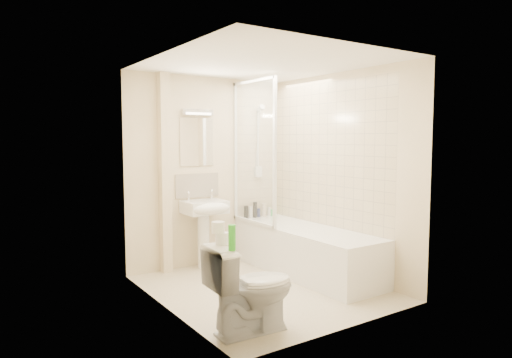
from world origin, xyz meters
TOP-DOWN VIEW (x-y plane):
  - floor at (0.00, 0.00)m, footprint 2.50×2.50m
  - wall_back at (0.00, 1.25)m, footprint 2.20×0.02m
  - wall_left at (-1.10, 0.00)m, footprint 0.02×2.50m
  - wall_right at (1.10, 0.00)m, footprint 0.02×2.50m
  - ceiling at (0.00, 0.00)m, footprint 2.20×2.50m
  - tile_back at (0.75, 1.24)m, footprint 0.70×0.01m
  - tile_right at (1.09, 0.20)m, footprint 0.01×2.10m
  - pipe_boxing at (-0.62, 1.19)m, footprint 0.12×0.12m
  - splashback at (-0.16, 1.24)m, footprint 0.60×0.02m
  - mirror at (-0.16, 1.24)m, footprint 0.46×0.01m
  - strip_light at (-0.16, 1.22)m, footprint 0.42×0.07m
  - bathtub at (0.75, 0.20)m, footprint 0.70×2.10m
  - shower_screen at (0.40, 0.80)m, footprint 0.04×0.92m
  - shower_fixture at (0.75, 1.19)m, footprint 0.10×0.16m
  - pedestal_sink at (-0.16, 1.01)m, footprint 0.50×0.47m
  - bottle_black_a at (0.52, 1.16)m, footprint 0.06×0.06m
  - bottle_white_a at (0.59, 1.16)m, footprint 0.05×0.05m
  - bottle_black_b at (0.67, 1.16)m, footprint 0.06×0.06m
  - bottle_blue at (0.72, 1.16)m, footprint 0.05×0.05m
  - bottle_cream at (0.81, 1.16)m, footprint 0.07×0.07m
  - bottle_white_b at (0.90, 1.16)m, footprint 0.05×0.05m
  - bottle_green at (0.95, 1.16)m, footprint 0.06×0.06m
  - toilet at (-0.72, -0.85)m, footprint 0.52×0.80m
  - toilet_roll_lower at (-0.95, -0.77)m, footprint 0.11×0.11m
  - toilet_roll_upper at (-0.98, -0.76)m, footprint 0.11×0.11m
  - green_bottle at (-0.99, -0.98)m, footprint 0.06×0.06m

SIDE VIEW (x-z plane):
  - floor at x=0.00m, z-range 0.00..0.00m
  - bathtub at x=0.75m, z-range 0.01..0.56m
  - toilet at x=-0.72m, z-range 0.00..0.76m
  - bottle_green at x=0.95m, z-range 0.55..0.64m
  - bottle_blue at x=0.72m, z-range 0.55..0.67m
  - bottle_white_b at x=0.90m, z-range 0.55..0.67m
  - bottle_white_a at x=0.59m, z-range 0.55..0.70m
  - bottle_black_a at x=0.52m, z-range 0.55..0.72m
  - bottle_cream at x=0.81m, z-range 0.55..0.73m
  - bottle_black_b at x=0.67m, z-range 0.55..0.76m
  - pedestal_sink at x=-0.16m, z-range 0.20..1.17m
  - toilet_roll_lower at x=-0.95m, z-range 0.76..0.86m
  - green_bottle at x=-0.99m, z-range 0.76..0.96m
  - toilet_roll_upper at x=-0.98m, z-range 0.86..0.95m
  - splashback at x=-0.16m, z-range 0.88..1.18m
  - wall_back at x=0.00m, z-range 0.00..2.40m
  - wall_left at x=-1.10m, z-range 0.00..2.40m
  - wall_right at x=1.10m, z-range 0.00..2.40m
  - pipe_boxing at x=-0.62m, z-range 0.00..2.40m
  - tile_back at x=0.75m, z-range 0.55..2.30m
  - tile_right at x=1.09m, z-range 0.55..2.30m
  - shower_screen at x=0.40m, z-range 0.55..2.35m
  - shower_fixture at x=0.75m, z-range 1.05..2.04m
  - mirror at x=-0.16m, z-range 1.28..1.88m
  - strip_light at x=-0.16m, z-range 1.92..1.98m
  - ceiling at x=0.00m, z-range 2.39..2.41m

